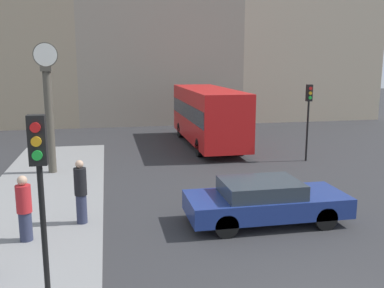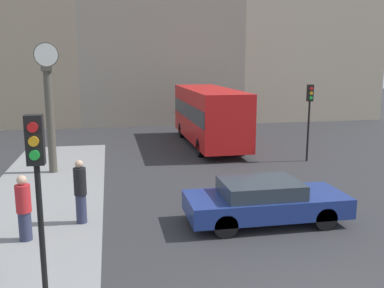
# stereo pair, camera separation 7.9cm
# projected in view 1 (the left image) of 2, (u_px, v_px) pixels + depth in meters

# --- Properties ---
(sidewalk_corner) EXTENTS (3.97, 19.35, 0.15)m
(sidewalk_corner) POSITION_uv_depth(u_px,v_px,m) (39.00, 208.00, 13.40)
(sidewalk_corner) COLOR gray
(sidewalk_corner) RESTS_ON ground_plane
(building_row) EXTENTS (34.65, 5.00, 18.54)m
(building_row) POSITION_uv_depth(u_px,v_px,m) (145.00, 12.00, 31.45)
(building_row) COLOR gray
(building_row) RESTS_ON ground_plane
(sedan_car) EXTENTS (4.59, 1.88, 1.26)m
(sedan_car) POSITION_uv_depth(u_px,v_px,m) (265.00, 201.00, 12.28)
(sedan_car) COLOR navy
(sedan_car) RESTS_ON ground_plane
(bus_distant) EXTENTS (2.41, 8.77, 3.12)m
(bus_distant) POSITION_uv_depth(u_px,v_px,m) (208.00, 114.00, 23.44)
(bus_distant) COLOR red
(bus_distant) RESTS_ON ground_plane
(traffic_light_near) EXTENTS (0.26, 0.24, 3.67)m
(traffic_light_near) POSITION_uv_depth(u_px,v_px,m) (40.00, 183.00, 6.51)
(traffic_light_near) COLOR black
(traffic_light_near) RESTS_ON sidewalk_corner
(traffic_light_far) EXTENTS (0.26, 0.24, 3.55)m
(traffic_light_far) POSITION_uv_depth(u_px,v_px,m) (309.00, 106.00, 19.57)
(traffic_light_far) COLOR black
(traffic_light_far) RESTS_ON ground_plane
(street_clock) EXTENTS (0.95, 0.42, 5.17)m
(street_clock) POSITION_uv_depth(u_px,v_px,m) (49.00, 110.00, 16.93)
(street_clock) COLOR #4C473D
(street_clock) RESTS_ON sidewalk_corner
(pedestrian_red_top) EXTENTS (0.37, 0.37, 1.69)m
(pedestrian_red_top) POSITION_uv_depth(u_px,v_px,m) (24.00, 208.00, 10.65)
(pedestrian_red_top) COLOR #2D334C
(pedestrian_red_top) RESTS_ON sidewalk_corner
(pedestrian_black_jacket) EXTENTS (0.34, 0.34, 1.80)m
(pedestrian_black_jacket) POSITION_uv_depth(u_px,v_px,m) (81.00, 192.00, 11.80)
(pedestrian_black_jacket) COLOR #2D334C
(pedestrian_black_jacket) RESTS_ON sidewalk_corner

